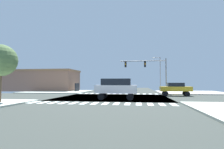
# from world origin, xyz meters

# --- Properties ---
(ground) EXTENTS (90.00, 90.00, 0.05)m
(ground) POSITION_xyz_m (0.00, 0.00, -0.03)
(ground) COLOR #323733
(sidewalk_corner_ne) EXTENTS (12.00, 12.00, 0.14)m
(sidewalk_corner_ne) POSITION_xyz_m (13.00, 12.00, 0.07)
(sidewalk_corner_ne) COLOR #B2ADA3
(sidewalk_corner_ne) RESTS_ON ground
(sidewalk_corner_nw) EXTENTS (12.00, 12.00, 0.14)m
(sidewalk_corner_nw) POSITION_xyz_m (-13.00, 12.00, 0.07)
(sidewalk_corner_nw) COLOR #ABB4A5
(sidewalk_corner_nw) RESTS_ON ground
(crosswalk_near) EXTENTS (13.50, 2.00, 0.01)m
(crosswalk_near) POSITION_xyz_m (-0.25, -7.30, 0.00)
(crosswalk_near) COLOR white
(crosswalk_near) RESTS_ON ground
(crosswalk_far) EXTENTS (13.50, 2.00, 0.01)m
(crosswalk_far) POSITION_xyz_m (-0.25, 7.30, 0.00)
(crosswalk_far) COLOR white
(crosswalk_far) RESTS_ON ground
(traffic_signal_mast) EXTENTS (7.79, 0.55, 6.01)m
(traffic_signal_mast) POSITION_xyz_m (4.77, 7.52, 4.48)
(traffic_signal_mast) COLOR gray
(traffic_signal_mast) RESTS_ON ground
(street_lamp) EXTENTS (1.78, 0.32, 7.52)m
(street_lamp) POSITION_xyz_m (7.81, 16.84, 4.54)
(street_lamp) COLOR gray
(street_lamp) RESTS_ON ground
(bank_building) EXTENTS (17.39, 7.83, 4.81)m
(bank_building) POSITION_xyz_m (-18.74, 15.77, 2.41)
(bank_building) COLOR #926651
(bank_building) RESTS_ON ground
(sidewalk_tree) EXTENTS (2.93, 2.93, 5.41)m
(sidewalk_tree) POSITION_xyz_m (-9.30, -8.70, 3.93)
(sidewalk_tree) COLOR brown
(sidewalk_tree) RESTS_ON ground
(pickup_nearside_1) EXTENTS (2.00, 5.10, 2.35)m
(pickup_nearside_1) POSITION_xyz_m (-2.00, 39.73, 1.29)
(pickup_nearside_1) COLOR black
(pickup_nearside_1) RESTS_ON ground
(sedan_crossing_2) EXTENTS (4.30, 1.80, 1.88)m
(sedan_crossing_2) POSITION_xyz_m (8.55, 3.50, 1.12)
(sedan_crossing_2) COLOR black
(sedan_crossing_2) RESTS_ON ground
(suv_trailing_1) EXTENTS (1.96, 4.60, 2.34)m
(suv_trailing_1) POSITION_xyz_m (-2.00, 22.82, 1.39)
(suv_trailing_1) COLOR black
(suv_trailing_1) RESTS_ON ground
(suv_outer_2) EXTENTS (4.60, 1.96, 2.34)m
(suv_outer_2) POSITION_xyz_m (0.79, -3.50, 1.39)
(suv_outer_2) COLOR black
(suv_outer_2) RESTS_ON ground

